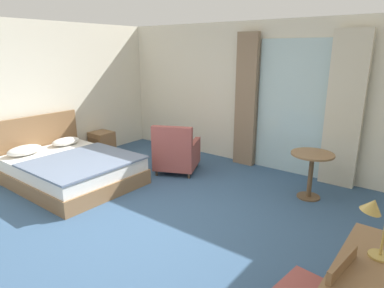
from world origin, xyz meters
The scene contains 11 objects.
ground centered at (0.00, 0.00, -0.05)m, with size 6.84×6.53×0.10m, color #38567A.
wall_back centered at (0.00, 3.00, 1.36)m, with size 6.44×0.12×2.71m, color silver.
wall_left centered at (-3.16, 0.00, 1.36)m, with size 0.12×6.13×2.71m, color silver.
balcony_glass_door centered at (0.75, 2.92, 1.19)m, with size 1.32×0.02×2.39m, color silver.
curtain_panel_left centered at (-0.13, 2.82, 1.26)m, with size 0.42×0.10×2.51m, color #897056.
curtain_panel_right centered at (1.63, 2.82, 1.26)m, with size 0.56×0.10×2.51m, color beige.
bed centered at (-2.03, 0.17, 0.26)m, with size 2.19×1.67×1.04m.
nightstand centered at (-2.85, 1.49, 0.25)m, with size 0.44×0.42×0.50m.
desk_lamp centered at (2.61, -0.32, 1.07)m, with size 0.26×0.16×0.45m.
armchair_by_window centered at (-0.90, 1.66, 0.35)m, with size 0.98×1.01×0.92m.
round_cafe_table centered at (1.45, 2.03, 0.53)m, with size 0.63×0.63×0.72m.
Camera 1 is at (2.87, -2.81, 2.21)m, focal length 31.11 mm.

